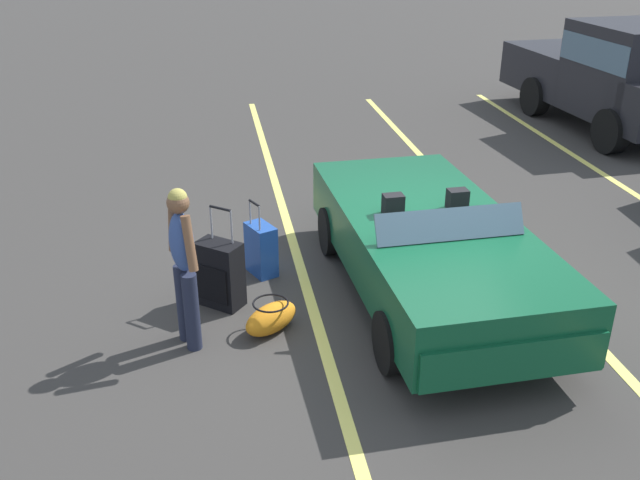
{
  "coord_description": "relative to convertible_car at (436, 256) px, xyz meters",
  "views": [
    {
      "loc": [
        6.53,
        -2.28,
        3.89
      ],
      "look_at": [
        -0.05,
        -1.2,
        0.75
      ],
      "focal_mm": 38.87,
      "sensor_mm": 36.0,
      "label": 1
    }
  ],
  "objects": [
    {
      "name": "ground_plane",
      "position": [
        -0.21,
        -0.01,
        -0.59
      ],
      "size": [
        80.0,
        80.0,
        0.0
      ],
      "primitive_type": "plane",
      "color": "#383533"
    },
    {
      "name": "lot_line_near",
      "position": [
        -0.21,
        -1.32,
        -0.59
      ],
      "size": [
        18.0,
        0.12,
        0.01
      ],
      "primitive_type": "cube",
      "color": "#EAE066",
      "rests_on": "ground_plane"
    },
    {
      "name": "lot_line_mid",
      "position": [
        -0.21,
        1.38,
        -0.59
      ],
      "size": [
        18.0,
        0.12,
        0.01
      ],
      "primitive_type": "cube",
      "color": "#EAE066",
      "rests_on": "ground_plane"
    },
    {
      "name": "convertible_car",
      "position": [
        0.0,
        0.0,
        0.0
      ],
      "size": [
        4.22,
        1.98,
        1.24
      ],
      "rotation": [
        0.0,
        0.0,
        0.05
      ],
      "color": "#0F4C2D",
      "rests_on": "ground_plane"
    },
    {
      "name": "suitcase_large_black",
      "position": [
        -0.37,
        -2.29,
        -0.22
      ],
      "size": [
        0.52,
        0.55,
        1.13
      ],
      "rotation": [
        0.0,
        0.0,
        5.61
      ],
      "color": "black",
      "rests_on": "ground_plane"
    },
    {
      "name": "suitcase_medium_bright",
      "position": [
        -1.03,
        -1.79,
        -0.28
      ],
      "size": [
        0.46,
        0.38,
        0.93
      ],
      "rotation": [
        0.0,
        0.0,
        2.0
      ],
      "color": "#1E479E",
      "rests_on": "ground_plane"
    },
    {
      "name": "duffel_bag",
      "position": [
        0.26,
        -1.8,
        -0.43
      ],
      "size": [
        0.63,
        0.69,
        0.34
      ],
      "rotation": [
        0.0,
        0.0,
        5.36
      ],
      "color": "orange",
      "rests_on": "ground_plane"
    },
    {
      "name": "traveler_person",
      "position": [
        0.35,
        -2.62,
        0.34
      ],
      "size": [
        0.59,
        0.33,
        1.65
      ],
      "rotation": [
        0.0,
        0.0,
        1.96
      ],
      "color": "#1E2338",
      "rests_on": "ground_plane"
    },
    {
      "name": "parked_pickup_truck_far",
      "position": [
        -6.0,
        5.55,
        0.52
      ],
      "size": [
        5.12,
        2.32,
        2.1
      ],
      "rotation": [
        0.0,
        0.0,
        0.07
      ],
      "color": "black",
      "rests_on": "ground_plane"
    }
  ]
}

